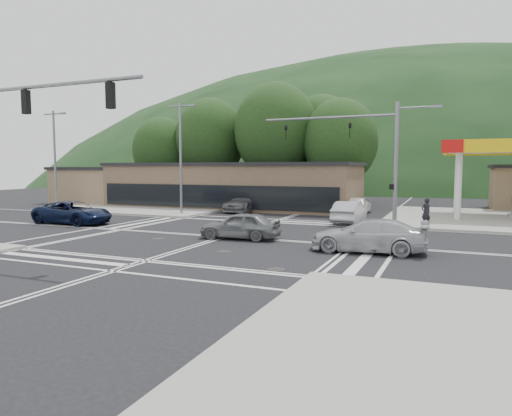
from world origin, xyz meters
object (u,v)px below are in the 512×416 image
at_px(car_silver_east, 368,235).
at_px(car_queue_b, 358,205).
at_px(pedestrian, 426,212).
at_px(car_northbound, 246,202).
at_px(car_queue_a, 349,212).
at_px(car_grey_center, 240,225).
at_px(car_blue_west, 73,213).

height_order(car_silver_east, car_queue_b, car_silver_east).
height_order(car_silver_east, pedestrian, pedestrian).
height_order(car_northbound, pedestrian, pedestrian).
relative_size(car_queue_a, car_northbound, 0.83).
bearing_deg(car_grey_center, car_queue_b, 162.67).
distance_m(car_silver_east, pedestrian, 9.38).
bearing_deg(car_silver_east, car_northbound, -142.98).
bearing_deg(pedestrian, car_northbound, -63.40).
xyz_separation_m(car_silver_east, car_northbound, (-13.07, 15.28, 0.06)).
bearing_deg(car_queue_b, car_northbound, 9.46).
bearing_deg(pedestrian, car_queue_a, -56.26).
bearing_deg(car_queue_a, pedestrian, 165.36).
xyz_separation_m(car_blue_west, car_queue_a, (17.30, 7.84, -0.01)).
relative_size(car_silver_east, car_queue_b, 1.20).
distance_m(car_queue_a, car_northbound, 11.15).
distance_m(car_grey_center, car_queue_b, 16.27).
xyz_separation_m(car_queue_a, car_northbound, (-10.07, 4.79, 0.05)).
xyz_separation_m(car_grey_center, car_silver_east, (7.00, -1.19, 0.02)).
distance_m(car_silver_east, car_queue_a, 10.91).
bearing_deg(car_queue_b, car_blue_west, 39.41).
relative_size(car_blue_west, car_northbound, 1.00).
xyz_separation_m(car_blue_west, car_silver_east, (20.30, -2.66, -0.02)).
distance_m(car_blue_west, car_queue_b, 22.09).
distance_m(car_grey_center, car_silver_east, 7.10).
bearing_deg(car_queue_b, car_grey_center, 76.47).
xyz_separation_m(car_queue_b, car_northbound, (-9.47, -1.83, 0.08)).
bearing_deg(car_queue_a, car_blue_west, 24.68).
bearing_deg(car_blue_west, car_queue_a, -64.64).
relative_size(car_blue_west, car_queue_a, 1.21).
relative_size(car_blue_west, pedestrian, 3.08).
distance_m(car_grey_center, pedestrian, 12.04).
height_order(car_grey_center, car_queue_b, same).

